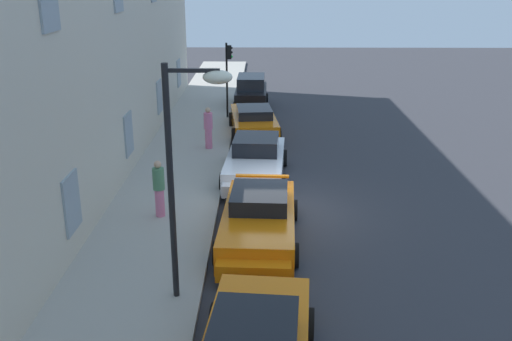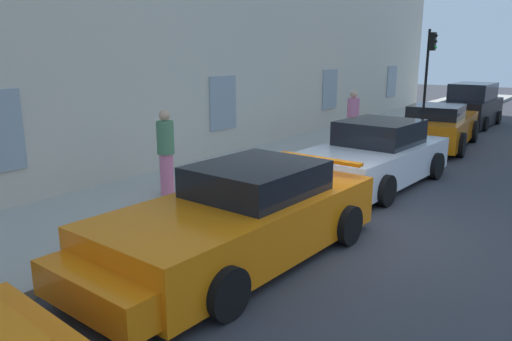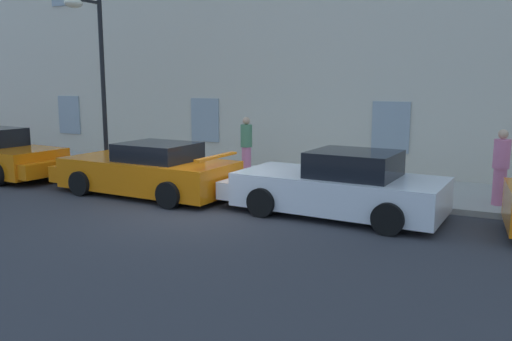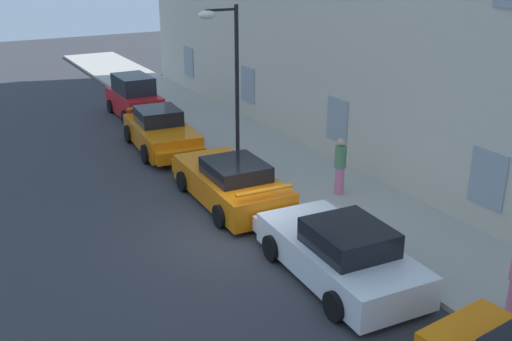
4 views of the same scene
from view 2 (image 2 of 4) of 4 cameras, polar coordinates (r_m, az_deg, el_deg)
ground_plane at (r=8.72m, az=10.50°, el=-6.71°), size 80.00×80.00×0.00m
sidewalk at (r=10.76m, az=-7.78°, el=-2.27°), size 60.00×3.45×0.14m
sportscar_yellow_flank at (r=7.12m, az=-2.56°, el=-6.06°), size 5.14×2.33×1.38m
sportscar_white_middle at (r=11.49m, az=12.99°, el=1.32°), size 5.01×2.42×1.45m
sportscar_tail_end at (r=17.11m, az=20.48°, el=4.84°), size 5.16×2.46×1.38m
hatchback_parked at (r=22.28m, az=23.84°, el=6.80°), size 3.92×1.87×1.76m
traffic_light at (r=19.86m, az=19.56°, el=11.90°), size 0.22×0.36×3.69m
pedestrian_admiring at (r=10.04m, az=-10.46°, el=2.16°), size 0.38×0.38×1.75m
pedestrian_strolling at (r=15.21m, az=11.22°, el=5.94°), size 0.51×0.51×1.74m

